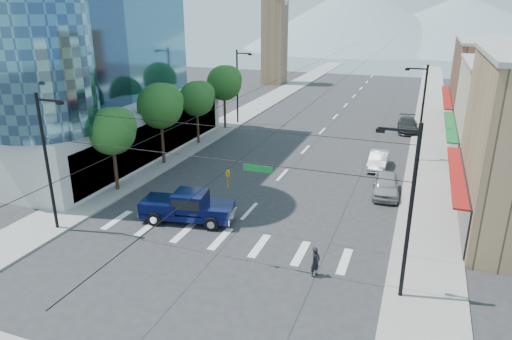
# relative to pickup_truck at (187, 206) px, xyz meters

# --- Properties ---
(ground) EXTENTS (160.00, 160.00, 0.00)m
(ground) POSITION_rel_pickup_truck_xyz_m (3.36, -3.05, -1.11)
(ground) COLOR #28282B
(ground) RESTS_ON ground
(sidewalk_left) EXTENTS (4.00, 120.00, 0.15)m
(sidewalk_left) POSITION_rel_pickup_truck_xyz_m (-8.64, 36.95, -1.04)
(sidewalk_left) COLOR gray
(sidewalk_left) RESTS_ON ground
(sidewalk_right) EXTENTS (4.00, 120.00, 0.15)m
(sidewalk_right) POSITION_rel_pickup_truck_xyz_m (15.36, 36.95, -1.04)
(sidewalk_right) COLOR gray
(sidewalk_right) RESTS_ON ground
(office_tower) EXTENTS (29.50, 27.00, 30.00)m
(office_tower) POSITION_rel_pickup_truck_xyz_m (-22.90, 10.79, 13.34)
(office_tower) COLOR #B7B7B2
(office_tower) RESTS_ON ground
(shop_far) EXTENTS (12.00, 18.00, 10.00)m
(shop_far) POSITION_rel_pickup_truck_xyz_m (23.36, 36.95, 3.89)
(shop_far) COLOR brown
(shop_far) RESTS_ON ground
(clock_tower) EXTENTS (4.80, 4.80, 20.40)m
(clock_tower) POSITION_rel_pickup_truck_xyz_m (-13.14, 58.95, 9.53)
(clock_tower) COLOR #8C6B4C
(clock_tower) RESTS_ON ground
(mountain_left) EXTENTS (80.00, 80.00, 22.00)m
(mountain_left) POSITION_rel_pickup_truck_xyz_m (-11.64, 146.95, 9.89)
(mountain_left) COLOR gray
(mountain_left) RESTS_ON ground
(mountain_right) EXTENTS (90.00, 90.00, 18.00)m
(mountain_right) POSITION_rel_pickup_truck_xyz_m (23.36, 156.95, 7.89)
(mountain_right) COLOR gray
(mountain_right) RESTS_ON ground
(tree_near) EXTENTS (3.65, 3.64, 6.71)m
(tree_near) POSITION_rel_pickup_truck_xyz_m (-7.71, 3.04, 3.88)
(tree_near) COLOR black
(tree_near) RESTS_ON ground
(tree_midnear) EXTENTS (4.09, 4.09, 7.52)m
(tree_midnear) POSITION_rel_pickup_truck_xyz_m (-7.71, 10.04, 4.48)
(tree_midnear) COLOR black
(tree_midnear) RESTS_ON ground
(tree_midfar) EXTENTS (3.65, 3.64, 6.71)m
(tree_midfar) POSITION_rel_pickup_truck_xyz_m (-7.71, 17.04, 3.88)
(tree_midfar) COLOR black
(tree_midfar) RESTS_ON ground
(tree_far) EXTENTS (4.09, 4.09, 7.52)m
(tree_far) POSITION_rel_pickup_truck_xyz_m (-7.71, 24.04, 4.48)
(tree_far) COLOR black
(tree_far) RESTS_ON ground
(signal_rig) EXTENTS (21.80, 0.20, 9.00)m
(signal_rig) POSITION_rel_pickup_truck_xyz_m (3.55, -4.05, 3.53)
(signal_rig) COLOR black
(signal_rig) RESTS_ON ground
(lamp_pole_nw) EXTENTS (2.00, 0.25, 9.00)m
(lamp_pole_nw) POSITION_rel_pickup_truck_xyz_m (-7.31, 26.95, 3.83)
(lamp_pole_nw) COLOR black
(lamp_pole_nw) RESTS_ON ground
(lamp_pole_ne) EXTENTS (2.00, 0.25, 9.00)m
(lamp_pole_ne) POSITION_rel_pickup_truck_xyz_m (14.03, 18.95, 3.83)
(lamp_pole_ne) COLOR black
(lamp_pole_ne) RESTS_ON ground
(pickup_truck) EXTENTS (6.57, 3.24, 2.13)m
(pickup_truck) POSITION_rel_pickup_truck_xyz_m (0.00, 0.00, 0.00)
(pickup_truck) COLOR #070C34
(pickup_truck) RESTS_ON ground
(pedestrian) EXTENTS (0.62, 0.73, 1.70)m
(pedestrian) POSITION_rel_pickup_truck_xyz_m (9.69, -3.59, -0.26)
(pedestrian) COLOR black
(pedestrian) RESTS_ON ground
(parked_car_near) EXTENTS (2.32, 4.95, 1.64)m
(parked_car_near) POSITION_rel_pickup_truck_xyz_m (12.18, 9.48, -0.29)
(parked_car_near) COLOR #A2A3A7
(parked_car_near) RESTS_ON ground
(parked_car_mid) EXTENTS (1.59, 4.54, 1.49)m
(parked_car_mid) POSITION_rel_pickup_truck_xyz_m (10.96, 15.71, -0.36)
(parked_car_mid) COLOR #B9B9B9
(parked_car_mid) RESTS_ON ground
(parked_car_far) EXTENTS (2.66, 5.61, 1.58)m
(parked_car_far) POSITION_rel_pickup_truck_xyz_m (12.76, 30.19, -0.32)
(parked_car_far) COLOR #2B2B2D
(parked_car_far) RESTS_ON ground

